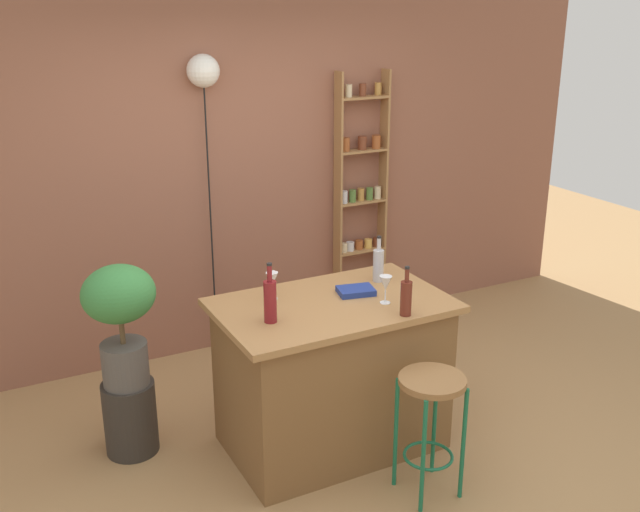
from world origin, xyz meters
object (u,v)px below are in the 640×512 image
(potted_plant, at_px, (120,313))
(pendant_globe_light, at_px, (203,75))
(bottle_sauce_amber, at_px, (406,297))
(bottle_vinegar, at_px, (378,264))
(spice_shelf, at_px, (361,206))
(wine_glass_left, at_px, (386,284))
(cookbook, at_px, (356,291))
(bottle_olive_oil, at_px, (270,300))
(bar_stool, at_px, (431,407))
(plant_stool, at_px, (130,417))
(wine_glass_center, at_px, (272,280))

(potted_plant, xyz_separation_m, pendant_globe_light, (0.92, 1.06, 1.18))
(bottle_sauce_amber, bearing_deg, bottle_vinegar, 74.68)
(spice_shelf, xyz_separation_m, bottle_sauce_amber, (-0.81, -1.86, 0.04))
(spice_shelf, xyz_separation_m, pendant_globe_light, (-1.26, 0.02, 1.09))
(wine_glass_left, bearing_deg, cookbook, 111.04)
(bottle_vinegar, xyz_separation_m, bottle_sauce_amber, (-0.14, -0.51, -0.00))
(bottle_olive_oil, bearing_deg, bar_stool, -40.88)
(spice_shelf, relative_size, bottle_sauce_amber, 7.28)
(spice_shelf, height_order, plant_stool, spice_shelf)
(potted_plant, height_order, bottle_vinegar, bottle_vinegar)
(bottle_sauce_amber, bearing_deg, cookbook, 102.13)
(potted_plant, relative_size, wine_glass_left, 4.46)
(bottle_sauce_amber, xyz_separation_m, wine_glass_center, (-0.56, 0.55, 0.01))
(potted_plant, bearing_deg, bottle_sauce_amber, -31.13)
(bottle_vinegar, relative_size, wine_glass_center, 1.77)
(plant_stool, bearing_deg, pendant_globe_light, 48.88)
(bottle_sauce_amber, bearing_deg, wine_glass_left, 92.37)
(bottle_olive_oil, bearing_deg, cookbook, 12.51)
(spice_shelf, bearing_deg, bar_stool, -111.13)
(bottle_sauce_amber, distance_m, pendant_globe_light, 2.20)
(bottle_olive_oil, distance_m, bottle_vinegar, 0.87)
(spice_shelf, distance_m, bottle_sauce_amber, 2.03)
(spice_shelf, height_order, potted_plant, spice_shelf)
(plant_stool, bearing_deg, bottle_sauce_amber, -31.13)
(potted_plant, height_order, bottle_sauce_amber, bottle_sauce_amber)
(bottle_olive_oil, bearing_deg, potted_plant, 140.02)
(potted_plant, bearing_deg, wine_glass_left, -24.88)
(spice_shelf, distance_m, bottle_vinegar, 1.51)
(bar_stool, height_order, spice_shelf, spice_shelf)
(bar_stool, relative_size, potted_plant, 0.96)
(bottle_vinegar, bearing_deg, bottle_olive_oil, -163.19)
(bottle_sauce_amber, height_order, pendant_globe_light, pendant_globe_light)
(bar_stool, bearing_deg, wine_glass_left, 87.57)
(spice_shelf, height_order, cookbook, spice_shelf)
(bar_stool, height_order, plant_stool, bar_stool)
(bar_stool, height_order, bottle_vinegar, bottle_vinegar)
(spice_shelf, bearing_deg, bottle_sauce_amber, -113.54)
(pendant_globe_light, bearing_deg, bar_stool, -79.16)
(bottle_sauce_amber, relative_size, cookbook, 1.35)
(bar_stool, xyz_separation_m, bottle_sauce_amber, (0.03, 0.31, 0.51))
(bottle_sauce_amber, bearing_deg, bottle_olive_oil, 159.42)
(potted_plant, bearing_deg, spice_shelf, 25.34)
(bar_stool, relative_size, pendant_globe_light, 0.32)
(bottle_vinegar, relative_size, bottle_sauce_amber, 1.02)
(bar_stool, distance_m, wine_glass_center, 1.14)
(bottle_sauce_amber, bearing_deg, spice_shelf, 66.46)
(bottle_sauce_amber, height_order, cookbook, bottle_sauce_amber)
(potted_plant, distance_m, bottle_vinegar, 1.55)
(bar_stool, xyz_separation_m, bottle_olive_oil, (-0.66, 0.58, 0.53))
(bar_stool, distance_m, pendant_globe_light, 2.73)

